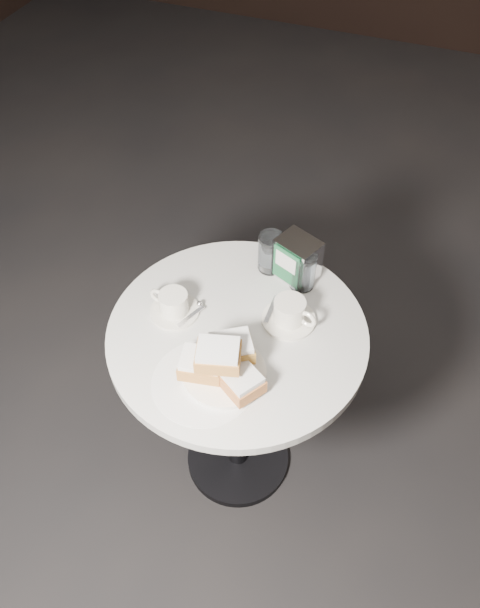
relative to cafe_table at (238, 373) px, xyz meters
name	(u,v)px	position (x,y,z in m)	size (l,w,h in m)	color
ground	(238,459)	(0.00, 0.00, -0.55)	(7.00, 7.00, 0.00)	black
cafe_table	(238,373)	(0.00, 0.00, 0.00)	(0.70, 0.70, 0.74)	black
sugar_spill	(204,381)	(-0.02, -0.18, 0.20)	(0.26, 0.26, 0.00)	white
beignet_plate	(223,365)	(0.02, -0.15, 0.25)	(0.24, 0.24, 0.14)	white
coffee_cup_left	(174,305)	(-0.18, 0.00, 0.23)	(0.15, 0.15, 0.07)	silver
coffee_cup_right	(290,313)	(0.12, 0.08, 0.23)	(0.18, 0.18, 0.08)	white
water_glass_left	(271,253)	(0.00, 0.26, 0.26)	(0.09, 0.09, 0.12)	white
water_glass_right	(303,271)	(0.11, 0.22, 0.25)	(0.09, 0.09, 0.12)	white
napkin_dispenser	(297,259)	(0.08, 0.25, 0.26)	(0.14, 0.13, 0.13)	silver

